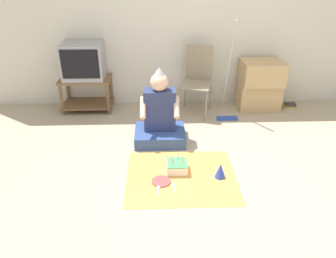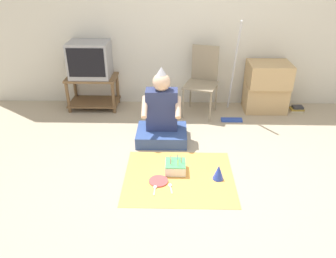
# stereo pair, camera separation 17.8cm
# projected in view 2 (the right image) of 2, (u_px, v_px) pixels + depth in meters

# --- Properties ---
(ground_plane) EXTENTS (16.00, 16.00, 0.00)m
(ground_plane) POSITION_uv_depth(u_px,v_px,m) (207.00, 188.00, 3.14)
(ground_plane) COLOR tan
(wall_back) EXTENTS (6.40, 0.06, 2.55)m
(wall_back) POSITION_uv_depth(u_px,v_px,m) (200.00, 14.00, 4.38)
(wall_back) COLOR beige
(wall_back) RESTS_ON ground_plane
(tv_stand) EXTENTS (0.70, 0.43, 0.47)m
(tv_stand) POSITION_uv_depth(u_px,v_px,m) (93.00, 89.00, 4.67)
(tv_stand) COLOR brown
(tv_stand) RESTS_ON ground_plane
(tv) EXTENTS (0.55, 0.42, 0.48)m
(tv) POSITION_uv_depth(u_px,v_px,m) (90.00, 60.00, 4.47)
(tv) COLOR #99999E
(tv) RESTS_ON tv_stand
(folding_chair) EXTENTS (0.52, 0.53, 0.92)m
(folding_chair) POSITION_uv_depth(u_px,v_px,m) (203.00, 77.00, 4.43)
(folding_chair) COLOR gray
(folding_chair) RESTS_ON ground_plane
(cardboard_box_stack) EXTENTS (0.58, 0.46, 0.69)m
(cardboard_box_stack) POSITION_uv_depth(u_px,v_px,m) (267.00, 86.00, 4.54)
(cardboard_box_stack) COLOR tan
(cardboard_box_stack) RESTS_ON ground_plane
(dust_mop) EXTENTS (0.28, 0.45, 1.31)m
(dust_mop) POSITION_uv_depth(u_px,v_px,m) (233.00, 91.00, 4.32)
(dust_mop) COLOR #2D4CB2
(dust_mop) RESTS_ON ground_plane
(book_pile) EXTENTS (0.18, 0.12, 0.08)m
(book_pile) POSITION_uv_depth(u_px,v_px,m) (297.00, 109.00, 4.66)
(book_pile) COLOR beige
(book_pile) RESTS_ON ground_plane
(person_seated) EXTENTS (0.59, 0.47, 0.90)m
(person_seated) POSITION_uv_depth(u_px,v_px,m) (162.00, 118.00, 3.84)
(person_seated) COLOR #334C8C
(person_seated) RESTS_ON ground_plane
(party_cloth) EXTENTS (1.10, 0.93, 0.01)m
(party_cloth) POSITION_uv_depth(u_px,v_px,m) (179.00, 177.00, 3.29)
(party_cloth) COLOR #EFA84C
(party_cloth) RESTS_ON ground_plane
(birthday_cake) EXTENTS (0.21, 0.21, 0.18)m
(birthday_cake) POSITION_uv_depth(u_px,v_px,m) (175.00, 167.00, 3.35)
(birthday_cake) COLOR white
(birthday_cake) RESTS_ON party_cloth
(party_hat_blue) EXTENTS (0.11, 0.11, 0.16)m
(party_hat_blue) POSITION_uv_depth(u_px,v_px,m) (219.00, 172.00, 3.22)
(party_hat_blue) COLOR blue
(party_hat_blue) RESTS_ON party_cloth
(paper_plate) EXTENTS (0.19, 0.19, 0.01)m
(paper_plate) POSITION_uv_depth(u_px,v_px,m) (159.00, 181.00, 3.22)
(paper_plate) COLOR #D84C4C
(paper_plate) RESTS_ON party_cloth
(plastic_spoon_near) EXTENTS (0.04, 0.14, 0.01)m
(plastic_spoon_near) POSITION_uv_depth(u_px,v_px,m) (170.00, 186.00, 3.14)
(plastic_spoon_near) COLOR white
(plastic_spoon_near) RESTS_ON party_cloth
(plastic_spoon_far) EXTENTS (0.04, 0.15, 0.01)m
(plastic_spoon_far) POSITION_uv_depth(u_px,v_px,m) (155.00, 188.00, 3.12)
(plastic_spoon_far) COLOR white
(plastic_spoon_far) RESTS_ON party_cloth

